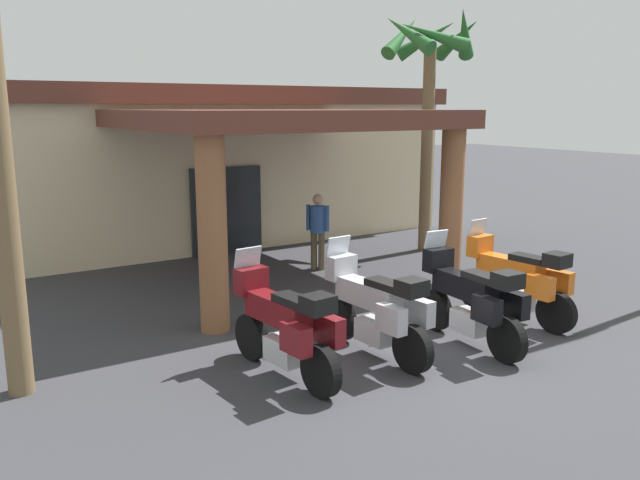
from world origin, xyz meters
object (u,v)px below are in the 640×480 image
object	(u,v)px
motel_building	(176,160)
motorcycle_maroon	(285,326)
motorcycle_silver	(376,309)
pedestrian	(318,226)
palm_tree_near_portico	(431,66)
motorcycle_black	(471,300)
motorcycle_orange	(517,280)

from	to	relation	value
motel_building	motorcycle_maroon	bearing A→B (deg)	-103.32
motorcycle_silver	pedestrian	world-z (taller)	pedestrian
palm_tree_near_portico	motorcycle_black	bearing A→B (deg)	-124.96
motorcycle_silver	motel_building	bearing A→B (deg)	-9.84
motorcycle_black	palm_tree_near_portico	distance (m)	7.61
motorcycle_silver	palm_tree_near_portico	size ratio (longest dim) A/B	0.38
motorcycle_black	pedestrian	bearing A→B (deg)	-2.71
motorcycle_maroon	pedestrian	bearing A→B (deg)	-42.59
motorcycle_maroon	palm_tree_near_portico	size ratio (longest dim) A/B	0.38
motorcycle_silver	motorcycle_black	size ratio (longest dim) A/B	1.00
motel_building	motorcycle_silver	world-z (taller)	motel_building
pedestrian	palm_tree_near_portico	bearing A→B (deg)	147.38
palm_tree_near_portico	motel_building	bearing A→B (deg)	128.61
motel_building	pedestrian	distance (m)	6.01
motorcycle_maroon	motorcycle_orange	bearing A→B (deg)	-96.86
motorcycle_orange	palm_tree_near_portico	xyz separation A→B (m)	(2.35, 5.01, 3.73)
motorcycle_black	palm_tree_near_portico	xyz separation A→B (m)	(3.80, 5.43, 3.73)
motorcycle_maroon	motorcycle_black	size ratio (longest dim) A/B	1.00
pedestrian	palm_tree_near_portico	distance (m)	4.81
motel_building	palm_tree_near_portico	xyz separation A→B (m)	(4.40, -5.51, 2.38)
motorcycle_maroon	motorcycle_silver	distance (m)	1.45
motel_building	pedestrian	world-z (taller)	motel_building
pedestrian	motorcycle_orange	bearing A→B (deg)	63.74
motorcycle_black	motel_building	bearing A→B (deg)	5.83
pedestrian	motorcycle_maroon	bearing A→B (deg)	16.56
motorcycle_maroon	motorcycle_orange	size ratio (longest dim) A/B	1.00
motel_building	motorcycle_black	world-z (taller)	motel_building
motel_building	motorcycle_maroon	world-z (taller)	motel_building
palm_tree_near_portico	pedestrian	bearing A→B (deg)	-174.81
motorcycle_maroon	motorcycle_silver	size ratio (longest dim) A/B	1.00
motel_building	motorcycle_black	distance (m)	11.04
motorcycle_maroon	motorcycle_black	bearing A→B (deg)	-105.17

